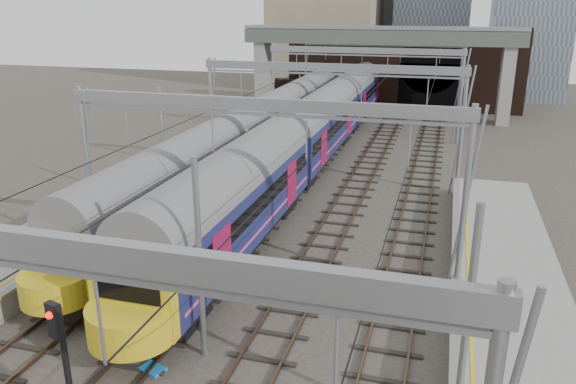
% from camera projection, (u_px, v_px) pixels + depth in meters
% --- Properties ---
extents(tracks, '(14.40, 80.00, 0.22)m').
position_uv_depth(tracks, '(301.00, 220.00, 31.02)').
color(tracks, '#4C3828').
rests_on(tracks, ground).
extents(overhead_line, '(16.80, 80.00, 8.00)m').
position_uv_depth(overhead_line, '(329.00, 85.00, 34.84)').
color(overhead_line, gray).
rests_on(overhead_line, ground).
extents(retaining_wall, '(28.00, 2.75, 9.00)m').
position_uv_depth(retaining_wall, '(397.00, 70.00, 62.93)').
color(retaining_wall, black).
rests_on(retaining_wall, ground).
extents(overbridge, '(28.00, 3.00, 9.25)m').
position_uv_depth(overbridge, '(379.00, 46.00, 56.95)').
color(overbridge, gray).
rests_on(overbridge, ground).
extents(train_main, '(3.07, 71.00, 5.20)m').
position_uv_depth(train_main, '(341.00, 107.00, 50.16)').
color(train_main, black).
rests_on(train_main, ground).
extents(train_second, '(2.81, 48.77, 4.83)m').
position_uv_depth(train_second, '(264.00, 127.00, 42.48)').
color(train_second, black).
rests_on(train_second, ground).
extents(signal_near_centre, '(0.39, 0.47, 4.92)m').
position_uv_depth(signal_near_centre, '(65.00, 368.00, 13.43)').
color(signal_near_centre, black).
rests_on(signal_near_centre, ground).
extents(equip_cover_a, '(0.95, 0.79, 0.10)m').
position_uv_depth(equip_cover_a, '(153.00, 369.00, 18.33)').
color(equip_cover_a, blue).
rests_on(equip_cover_a, ground).
extents(equip_cover_b, '(0.98, 0.69, 0.11)m').
position_uv_depth(equip_cover_b, '(178.00, 330.00, 20.50)').
color(equip_cover_b, blue).
rests_on(equip_cover_b, ground).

